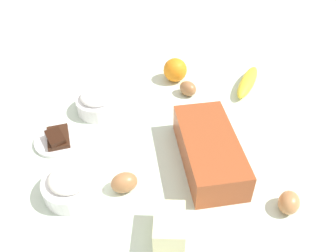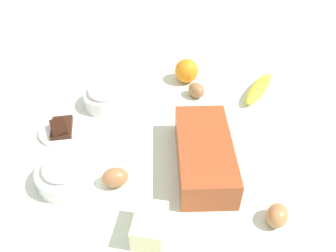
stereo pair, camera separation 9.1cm
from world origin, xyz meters
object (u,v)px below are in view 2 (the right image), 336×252
object	(u,v)px
egg_loose	(115,177)
sugar_bowl	(105,96)
banana	(259,88)
chocolate_plate	(62,129)
loaf_pan	(204,153)
orange_fruit	(186,71)
egg_beside_bowl	(196,90)
flour_bowl	(64,173)
egg_near_butter	(277,215)
butter_block	(150,226)

from	to	relation	value
egg_loose	sugar_bowl	bearing A→B (deg)	-166.16
banana	chocolate_plate	distance (m)	0.61
banana	egg_loose	xyz separation A→B (m)	(0.38, -0.40, 0.00)
loaf_pan	banana	bearing A→B (deg)	145.15
loaf_pan	chocolate_plate	bearing A→B (deg)	-109.67
orange_fruit	egg_beside_bowl	distance (m)	0.09
egg_beside_bowl	chocolate_plate	bearing A→B (deg)	-64.48
flour_bowl	chocolate_plate	size ratio (longest dim) A/B	1.03
loaf_pan	egg_loose	size ratio (longest dim) A/B	4.58
banana	orange_fruit	bearing A→B (deg)	-105.72
loaf_pan	egg_near_butter	size ratio (longest dim) A/B	4.99
banana	egg_near_butter	size ratio (longest dim) A/B	3.30
butter_block	chocolate_plate	bearing A→B (deg)	-138.99
flour_bowl	chocolate_plate	bearing A→B (deg)	-161.89
flour_bowl	sugar_bowl	bearing A→B (deg)	171.77
egg_loose	chocolate_plate	bearing A→B (deg)	-135.38
egg_near_butter	egg_loose	distance (m)	0.37
orange_fruit	butter_block	size ratio (longest dim) A/B	0.87
banana	butter_block	world-z (taller)	butter_block
butter_block	egg_near_butter	world-z (taller)	butter_block
loaf_pan	butter_block	bearing A→B (deg)	-34.72
egg_beside_bowl	flour_bowl	bearing A→B (deg)	-41.84
egg_loose	egg_near_butter	bearing A→B (deg)	75.70
banana	chocolate_plate	bearing A→B (deg)	-70.70
egg_near_butter	banana	bearing A→B (deg)	175.14
flour_bowl	egg_beside_bowl	distance (m)	0.48
egg_near_butter	egg_beside_bowl	distance (m)	0.48
flour_bowl	egg_loose	xyz separation A→B (m)	(0.00, 0.12, -0.01)
flour_bowl	banana	xyz separation A→B (m)	(-0.38, 0.52, -0.01)
egg_beside_bowl	chocolate_plate	world-z (taller)	egg_beside_bowl
sugar_bowl	butter_block	world-z (taller)	sugar_bowl
banana	egg_beside_bowl	bearing A→B (deg)	-83.84
sugar_bowl	banana	distance (m)	0.48
flour_bowl	banana	bearing A→B (deg)	126.15
butter_block	egg_loose	distance (m)	0.16
flour_bowl	banana	distance (m)	0.64
loaf_pan	banana	size ratio (longest dim) A/B	1.52
sugar_bowl	egg_loose	xyz separation A→B (m)	(0.31, 0.08, -0.01)
chocolate_plate	flour_bowl	bearing A→B (deg)	18.11
flour_bowl	orange_fruit	distance (m)	0.53
loaf_pan	butter_block	size ratio (longest dim) A/B	3.20
egg_beside_bowl	chocolate_plate	size ratio (longest dim) A/B	0.44
orange_fruit	egg_beside_bowl	bearing A→B (deg)	19.65
flour_bowl	banana	world-z (taller)	flour_bowl
flour_bowl	butter_block	bearing A→B (deg)	57.94
loaf_pan	chocolate_plate	size ratio (longest dim) A/B	2.21
orange_fruit	egg_near_butter	xyz separation A→B (m)	(0.54, 0.19, -0.02)
loaf_pan	egg_near_butter	world-z (taller)	loaf_pan
flour_bowl	egg_near_butter	bearing A→B (deg)	78.90
egg_near_butter	egg_beside_bowl	size ratio (longest dim) A/B	1.00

